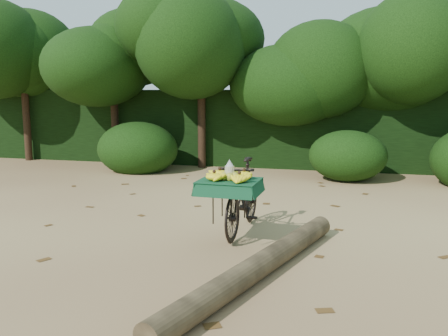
# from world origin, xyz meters

# --- Properties ---
(ground) EXTENTS (80.00, 80.00, 0.00)m
(ground) POSITION_xyz_m (0.00, 0.00, 0.00)
(ground) COLOR tan
(ground) RESTS_ON ground
(vendor_bicycle) EXTENTS (0.68, 1.66, 0.93)m
(vendor_bicycle) POSITION_xyz_m (0.25, 0.34, 0.47)
(vendor_bicycle) COLOR black
(vendor_bicycle) RESTS_ON ground
(fallen_log) EXTENTS (1.19, 3.14, 0.23)m
(fallen_log) POSITION_xyz_m (0.73, -1.04, 0.12)
(fallen_log) COLOR brown
(fallen_log) RESTS_ON ground
(hedge_backdrop) EXTENTS (26.00, 1.80, 1.80)m
(hedge_backdrop) POSITION_xyz_m (0.00, 6.30, 0.90)
(hedge_backdrop) COLOR black
(hedge_backdrop) RESTS_ON ground
(tree_row) EXTENTS (14.50, 2.00, 4.00)m
(tree_row) POSITION_xyz_m (-0.65, 5.50, 2.00)
(tree_row) COLOR black
(tree_row) RESTS_ON ground
(bush_clumps) EXTENTS (8.80, 1.70, 0.90)m
(bush_clumps) POSITION_xyz_m (0.50, 4.30, 0.45)
(bush_clumps) COLOR black
(bush_clumps) RESTS_ON ground
(leaf_litter) EXTENTS (7.00, 7.30, 0.01)m
(leaf_litter) POSITION_xyz_m (0.00, 0.65, 0.01)
(leaf_litter) COLOR #523516
(leaf_litter) RESTS_ON ground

